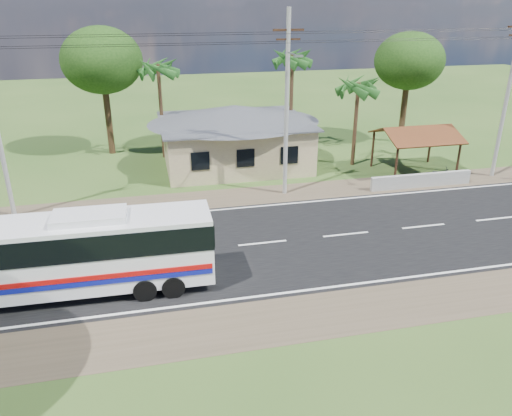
% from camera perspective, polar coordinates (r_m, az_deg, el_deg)
% --- Properties ---
extents(ground, '(120.00, 120.00, 0.00)m').
position_cam_1_polar(ground, '(25.33, 0.75, -4.06)').
color(ground, '#2C4D1B').
rests_on(ground, ground).
extents(road, '(120.00, 16.00, 0.03)m').
position_cam_1_polar(road, '(25.32, 0.75, -4.04)').
color(road, black).
rests_on(road, ground).
extents(house, '(12.40, 10.00, 5.00)m').
position_cam_1_polar(house, '(36.57, -2.50, 8.96)').
color(house, tan).
rests_on(house, ground).
extents(waiting_shed, '(5.20, 4.48, 3.35)m').
position_cam_1_polar(waiting_shed, '(36.57, 17.89, 8.01)').
color(waiting_shed, '#352013').
rests_on(waiting_shed, ground).
extents(concrete_barrier, '(7.00, 0.30, 0.90)m').
position_cam_1_polar(concrete_barrier, '(34.34, 18.34, 3.02)').
color(concrete_barrier, '#9E9E99').
rests_on(concrete_barrier, ground).
extents(utility_poles, '(32.80, 2.22, 11.00)m').
position_cam_1_polar(utility_poles, '(30.05, 2.92, 11.96)').
color(utility_poles, '#9E9E99').
rests_on(utility_poles, ground).
extents(palm_near, '(2.80, 2.80, 6.70)m').
position_cam_1_polar(palm_near, '(36.55, 11.62, 13.44)').
color(palm_near, '#47301E').
rests_on(palm_near, ground).
extents(palm_mid, '(2.80, 2.80, 8.20)m').
position_cam_1_polar(palm_mid, '(39.32, 4.18, 16.61)').
color(palm_mid, '#47301E').
rests_on(palm_mid, ground).
extents(palm_far, '(2.80, 2.80, 7.70)m').
position_cam_1_polar(palm_far, '(38.23, -11.13, 15.35)').
color(palm_far, '#47301E').
rests_on(palm_far, ground).
extents(tree_behind_house, '(6.00, 6.00, 9.61)m').
position_cam_1_polar(tree_behind_house, '(40.23, -17.21, 15.78)').
color(tree_behind_house, '#47301E').
rests_on(tree_behind_house, ground).
extents(tree_behind_shed, '(5.60, 5.60, 9.02)m').
position_cam_1_polar(tree_behind_shed, '(43.75, 17.11, 15.73)').
color(tree_behind_shed, '#47301E').
rests_on(tree_behind_shed, ground).
extents(coach_bus, '(11.68, 2.72, 3.61)m').
position_cam_1_polar(coach_bus, '(21.67, -20.58, -4.50)').
color(coach_bus, white).
rests_on(coach_bus, ground).
extents(motorcycle, '(2.06, 1.30, 1.02)m').
position_cam_1_polar(motorcycle, '(35.65, 20.08, 3.60)').
color(motorcycle, black).
rests_on(motorcycle, ground).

